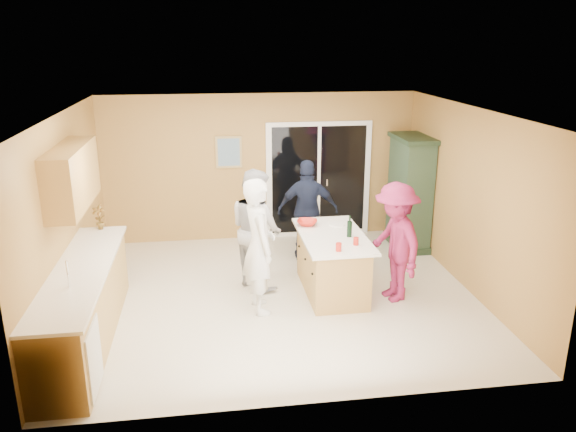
{
  "coord_description": "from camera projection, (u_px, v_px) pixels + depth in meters",
  "views": [
    {
      "loc": [
        -0.91,
        -7.21,
        3.51
      ],
      "look_at": [
        0.15,
        0.1,
        1.15
      ],
      "focal_mm": 35.0,
      "sensor_mm": 36.0,
      "label": 1
    }
  ],
  "objects": [
    {
      "name": "woman_magenta",
      "position": [
        395.0,
        242.0,
        7.67
      ],
      "size": [
        0.82,
        1.18,
        1.67
      ],
      "primitive_type": "imported",
      "rotation": [
        0.0,
        0.0,
        -1.38
      ],
      "color": "#94204C",
      "rests_on": "floor"
    },
    {
      "name": "upper_cabinets",
      "position": [
        72.0,
        177.0,
        6.88
      ],
      "size": [
        0.35,
        1.6,
        0.75
      ],
      "primitive_type": "cube",
      "color": "#B58B46",
      "rests_on": "wall_left"
    },
    {
      "name": "woman_navy",
      "position": [
        308.0,
        211.0,
        9.07
      ],
      "size": [
        1.02,
        0.52,
        1.66
      ],
      "primitive_type": "imported",
      "rotation": [
        0.0,
        0.0,
        3.02
      ],
      "color": "#172033",
      "rests_on": "floor"
    },
    {
      "name": "tulip_vase",
      "position": [
        99.0,
        217.0,
        7.81
      ],
      "size": [
        0.21,
        0.17,
        0.35
      ],
      "primitive_type": "imported",
      "rotation": [
        0.0,
        0.0,
        -0.27
      ],
      "color": "#A21E10",
      "rests_on": "left_cabinet_run"
    },
    {
      "name": "tumbler_far",
      "position": [
        356.0,
        241.0,
        7.46
      ],
      "size": [
        0.09,
        0.09,
        0.11
      ],
      "primitive_type": "cylinder",
      "rotation": [
        0.0,
        0.0,
        -0.32
      ],
      "color": "red",
      "rests_on": "kitchen_island"
    },
    {
      "name": "woman_white",
      "position": [
        259.0,
        246.0,
        7.32
      ],
      "size": [
        0.54,
        0.72,
        1.82
      ],
      "primitive_type": "imported",
      "rotation": [
        0.0,
        0.0,
        1.73
      ],
      "color": "silver",
      "rests_on": "floor"
    },
    {
      "name": "framed_picture",
      "position": [
        229.0,
        152.0,
        9.76
      ],
      "size": [
        0.46,
        0.04,
        0.56
      ],
      "color": "tan",
      "rests_on": "wall_back"
    },
    {
      "name": "wall_front",
      "position": [
        312.0,
        285.0,
        5.24
      ],
      "size": [
        5.5,
        0.1,
        2.6
      ],
      "primitive_type": "cube",
      "color": "tan",
      "rests_on": "ground"
    },
    {
      "name": "serving_bowl",
      "position": [
        307.0,
        223.0,
        8.26
      ],
      "size": [
        0.37,
        0.37,
        0.07
      ],
      "primitive_type": "imported",
      "rotation": [
        0.0,
        0.0,
        -0.29
      ],
      "color": "red",
      "rests_on": "kitchen_island"
    },
    {
      "name": "sliding_door",
      "position": [
        319.0,
        180.0,
        10.14
      ],
      "size": [
        1.9,
        0.07,
        2.1
      ],
      "color": "white",
      "rests_on": "floor"
    },
    {
      "name": "woman_grey",
      "position": [
        256.0,
        228.0,
        8.09
      ],
      "size": [
        0.98,
        1.06,
        1.75
      ],
      "primitive_type": "imported",
      "rotation": [
        0.0,
        0.0,
        2.06
      ],
      "color": "#ADADAF",
      "rests_on": "floor"
    },
    {
      "name": "wall_back",
      "position": [
        260.0,
        168.0,
        9.95
      ],
      "size": [
        5.5,
        0.1,
        2.6
      ],
      "primitive_type": "cube",
      "color": "tan",
      "rests_on": "ground"
    },
    {
      "name": "wall_left",
      "position": [
        66.0,
        217.0,
        7.22
      ],
      "size": [
        0.1,
        5.0,
        2.6
      ],
      "primitive_type": "cube",
      "color": "tan",
      "rests_on": "ground"
    },
    {
      "name": "floor",
      "position": [
        279.0,
        295.0,
        7.99
      ],
      "size": [
        5.5,
        5.5,
        0.0
      ],
      "primitive_type": "plane",
      "color": "beige",
      "rests_on": "ground"
    },
    {
      "name": "wall_right",
      "position": [
        470.0,
        200.0,
        7.97
      ],
      "size": [
        0.1,
        5.0,
        2.6
      ],
      "primitive_type": "cube",
      "color": "tan",
      "rests_on": "ground"
    },
    {
      "name": "left_cabinet_run",
      "position": [
        81.0,
        312.0,
        6.52
      ],
      "size": [
        0.65,
        3.05,
        1.24
      ],
      "color": "#B58B46",
      "rests_on": "floor"
    },
    {
      "name": "wine_bottle",
      "position": [
        349.0,
        229.0,
        7.75
      ],
      "size": [
        0.07,
        0.07,
        0.31
      ],
      "rotation": [
        0.0,
        0.0,
        0.31
      ],
      "color": "black",
      "rests_on": "kitchen_island"
    },
    {
      "name": "tumbler_near",
      "position": [
        339.0,
        247.0,
        7.24
      ],
      "size": [
        0.1,
        0.1,
        0.11
      ],
      "primitive_type": "cylinder",
      "rotation": [
        0.0,
        0.0,
        -0.39
      ],
      "color": "red",
      "rests_on": "kitchen_island"
    },
    {
      "name": "white_plate",
      "position": [
        337.0,
        224.0,
        8.27
      ],
      "size": [
        0.23,
        0.23,
        0.02
      ],
      "primitive_type": "cylinder",
      "rotation": [
        0.0,
        0.0,
        0.04
      ],
      "color": "silver",
      "rests_on": "kitchen_island"
    },
    {
      "name": "ceiling",
      "position": [
        278.0,
        111.0,
        7.2
      ],
      "size": [
        5.5,
        5.0,
        0.1
      ],
      "primitive_type": "cube",
      "color": "silver",
      "rests_on": "wall_back"
    },
    {
      "name": "kitchen_island",
      "position": [
        332.0,
        265.0,
        8.0
      ],
      "size": [
        0.91,
        1.66,
        0.87
      ],
      "rotation": [
        0.0,
        0.0,
        0.01
      ],
      "color": "#B58B46",
      "rests_on": "floor"
    },
    {
      "name": "green_hutch",
      "position": [
        410.0,
        194.0,
        9.62
      ],
      "size": [
        0.56,
        1.06,
        1.94
      ],
      "color": "#203321",
      "rests_on": "floor"
    }
  ]
}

